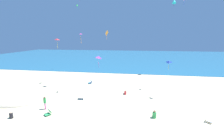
% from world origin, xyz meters
% --- Properties ---
extents(ground_plane, '(120.00, 120.00, 0.00)m').
position_xyz_m(ground_plane, '(0.00, 10.00, 0.00)').
color(ground_plane, beige).
extents(ocean_water, '(120.00, 60.00, 0.05)m').
position_xyz_m(ocean_water, '(0.00, 49.49, 0.03)').
color(ocean_water, '#236084').
rests_on(ocean_water, ground_plane).
extents(dune_mound, '(7.58, 5.31, 1.76)m').
position_xyz_m(dune_mound, '(-12.21, 3.50, 0.00)').
color(dune_mound, '#C4B59B').
rests_on(dune_mound, ground_plane).
extents(beach_chair_near_camera, '(0.83, 0.86, 0.56)m').
position_xyz_m(beach_chair_near_camera, '(-5.64, 0.34, 0.24)').
color(beach_chair_near_camera, '#2D9956').
rests_on(beach_chair_near_camera, ground_plane).
extents(beach_chair_far_left, '(0.85, 0.85, 0.64)m').
position_xyz_m(beach_chair_far_left, '(9.91, 1.36, 0.30)').
color(beach_chair_far_left, white).
rests_on(beach_chair_far_left, ground_plane).
extents(beach_chair_far_right, '(0.81, 0.80, 0.59)m').
position_xyz_m(beach_chair_far_right, '(-4.49, 11.43, 0.27)').
color(beach_chair_far_right, '#2370B2').
rests_on(beach_chair_far_right, ground_plane).
extents(person_0, '(0.61, 0.60, 0.71)m').
position_xyz_m(person_0, '(-8.91, -0.78, 0.26)').
color(person_0, black).
rests_on(person_0, ground_plane).
extents(person_1, '(0.40, 0.65, 0.80)m').
position_xyz_m(person_1, '(4.98, 1.41, 0.30)').
color(person_1, green).
rests_on(person_1, ground_plane).
extents(person_2, '(0.50, 0.58, 0.65)m').
position_xyz_m(person_2, '(1.73, 7.24, 0.24)').
color(person_2, red).
rests_on(person_2, ground_plane).
extents(person_3, '(0.41, 0.41, 1.46)m').
position_xyz_m(person_3, '(-6.69, 1.49, 0.84)').
color(person_3, '#D8599E').
rests_on(person_3, ground_plane).
extents(kite_magenta, '(0.47, 0.54, 1.41)m').
position_xyz_m(kite_magenta, '(-4.51, 7.56, 8.25)').
color(kite_magenta, '#DB3DA8').
extents(kite_green, '(0.54, 0.48, 1.33)m').
position_xyz_m(kite_green, '(-10.79, 23.19, 15.24)').
color(kite_green, green).
extents(kite_red, '(0.77, 0.71, 1.67)m').
position_xyz_m(kite_red, '(-9.96, 11.18, 7.47)').
color(kite_red, red).
extents(kite_teal, '(0.88, 1.16, 1.50)m').
position_xyz_m(kite_teal, '(10.34, 20.96, 14.89)').
color(kite_teal, '#1EADAD').
extents(kite_orange, '(0.32, 1.00, 1.65)m').
position_xyz_m(kite_orange, '(-2.12, 14.34, 8.56)').
color(kite_orange, orange).
extents(kite_purple, '(1.03, 0.96, 1.53)m').
position_xyz_m(kite_purple, '(-1.48, 5.37, 5.39)').
color(kite_purple, purple).
extents(kite_blue, '(0.68, 0.57, 1.14)m').
position_xyz_m(kite_blue, '(7.15, 6.80, 4.81)').
color(kite_blue, blue).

